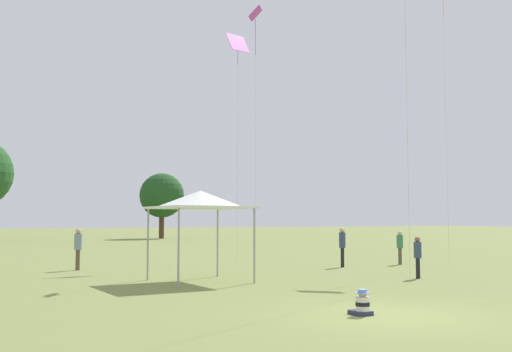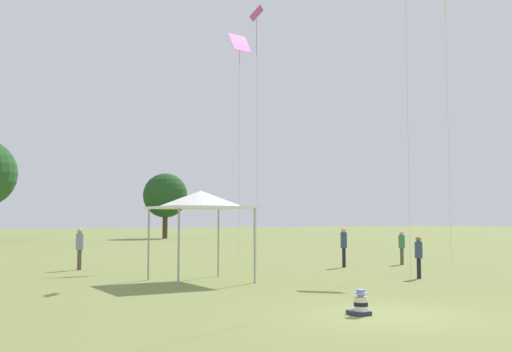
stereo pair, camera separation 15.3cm
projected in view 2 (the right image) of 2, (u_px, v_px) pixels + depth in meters
ground_plane at (387, 316)px, 13.72m from camera, size 300.00×300.00×0.00m
seated_toddler at (360, 304)px, 13.79m from camera, size 0.41×0.51×0.61m
person_standing_0 at (80, 245)px, 26.24m from camera, size 0.42×0.42×1.81m
person_standing_1 at (419, 253)px, 22.40m from camera, size 0.39×0.39×1.57m
person_standing_2 at (344, 243)px, 27.75m from camera, size 0.42×0.42×1.84m
person_standing_3 at (402, 244)px, 29.38m from camera, size 0.38×0.38×1.65m
canopy_tent at (201, 200)px, 21.48m from camera, size 3.33×3.33×3.24m
kite_4 at (257, 29)px, 27.08m from camera, size 0.84×0.87×11.81m
kite_6 at (240, 48)px, 32.83m from camera, size 1.32×0.87×12.42m
distant_tree_0 at (165, 196)px, 70.65m from camera, size 5.24×5.24×7.69m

